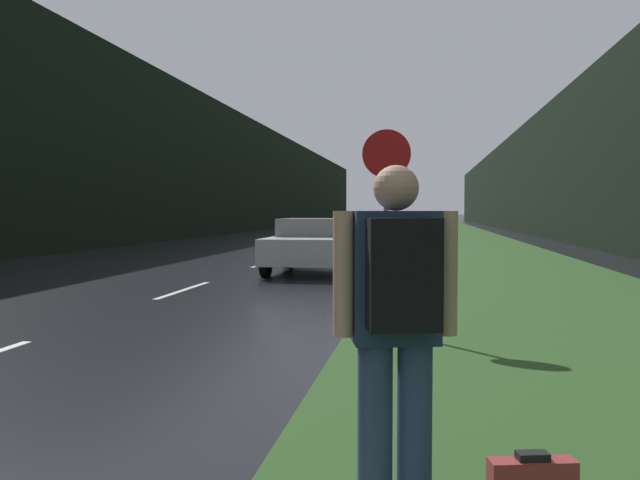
{
  "coord_description": "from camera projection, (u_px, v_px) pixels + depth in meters",
  "views": [
    {
      "loc": [
        4.8,
        -0.04,
        1.61
      ],
      "look_at": [
        2.44,
        15.4,
        0.93
      ],
      "focal_mm": 38.0,
      "sensor_mm": 36.0,
      "label": 1
    }
  ],
  "objects": [
    {
      "name": "lane_stripe_e",
      "position": [
        304.0,
        250.0,
        27.57
      ],
      "size": [
        0.12,
        3.0,
        0.01
      ],
      "primitive_type": "cube",
      "color": "silver",
      "rests_on": "ground_plane"
    },
    {
      "name": "lane_stripe_d",
      "position": [
        264.0,
        263.0,
        20.65
      ],
      "size": [
        0.12,
        3.0,
        0.01
      ],
      "primitive_type": "cube",
      "color": "silver",
      "rests_on": "ground_plane"
    },
    {
      "name": "treeline_far_side",
      "position": [
        230.0,
        173.0,
        51.51
      ],
      "size": [
        2.0,
        140.0,
        8.99
      ],
      "primitive_type": "cube",
      "color": "black",
      "rests_on": "ground_plane"
    },
    {
      "name": "grass_verge",
      "position": [
        458.0,
        238.0,
        39.31
      ],
      "size": [
        6.0,
        240.0,
        0.02
      ],
      "primitive_type": "cube",
      "color": "#2D5123",
      "rests_on": "ground_plane"
    },
    {
      "name": "hitchhiker_with_backpack",
      "position": [
        397.0,
        321.0,
        3.41
      ],
      "size": [
        0.63,
        0.5,
        1.84
      ],
      "rotation": [
        0.0,
        0.0,
        0.22
      ],
      "color": "navy",
      "rests_on": "ground_plane"
    },
    {
      "name": "lane_stripe_f",
      "position": [
        328.0,
        242.0,
        34.48
      ],
      "size": [
        0.12,
        3.0,
        0.01
      ],
      "primitive_type": "cube",
      "color": "silver",
      "rests_on": "ground_plane"
    },
    {
      "name": "car_passing_near",
      "position": [
        312.0,
        244.0,
        17.8
      ],
      "size": [
        2.01,
        4.57,
        1.41
      ],
      "rotation": [
        0.0,
        0.0,
        3.14
      ],
      "color": "#BCBCBC",
      "rests_on": "ground_plane"
    },
    {
      "name": "treeline_near_side",
      "position": [
        537.0,
        179.0,
        48.11
      ],
      "size": [
        2.0,
        140.0,
        7.81
      ],
      "primitive_type": "cube",
      "color": "black",
      "rests_on": "ground_plane"
    },
    {
      "name": "stop_sign",
      "position": [
        386.0,
        210.0,
        8.86
      ],
      "size": [
        0.64,
        0.07,
        2.67
      ],
      "color": "slate",
      "rests_on": "ground_plane"
    },
    {
      "name": "lane_stripe_c",
      "position": [
        184.0,
        290.0,
        13.74
      ],
      "size": [
        0.12,
        3.0,
        0.01
      ],
      "primitive_type": "cube",
      "color": "silver",
      "rests_on": "ground_plane"
    }
  ]
}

